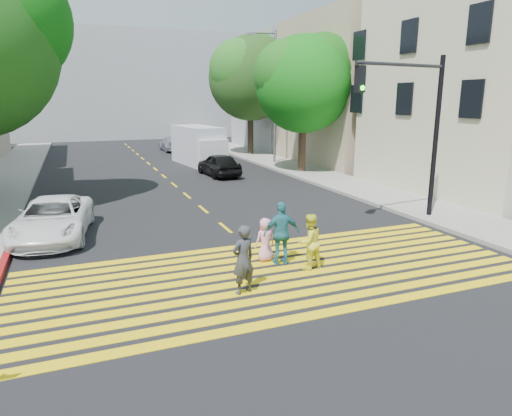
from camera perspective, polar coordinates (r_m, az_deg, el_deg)
ground at (r=11.19m, az=5.75°, el=-10.36°), size 120.00×120.00×0.00m
sidewalk_left at (r=31.60m, az=-28.19°, el=3.83°), size 3.00×40.00×0.15m
sidewalk_right at (r=27.84m, az=7.22°, el=4.23°), size 3.00×60.00×0.15m
curb_red at (r=15.85m, az=-28.42°, el=-4.43°), size 0.20×8.00×0.16m
crosswalk at (r=12.25m, az=3.00°, el=-8.12°), size 13.40×5.30×0.01m
lane_line at (r=32.24m, az=-12.91°, el=5.13°), size 0.12×34.40×0.01m
building_right_cream at (r=26.12m, az=28.41°, el=13.00°), size 10.00×10.00×10.00m
building_right_tan at (r=34.33m, az=14.01°, el=13.94°), size 10.00×10.00×10.00m
building_right_grey at (r=43.78m, az=5.43°, el=14.09°), size 10.00×10.00×10.00m
backdrop_block at (r=57.28m, az=-17.36°, el=14.41°), size 30.00×8.00×12.00m
tree_right_near at (r=28.27m, az=6.12°, el=15.73°), size 7.39×7.09×8.35m
tree_right_far at (r=37.29m, az=-0.62°, el=16.43°), size 7.96×7.71×9.50m
pedestrian_man at (r=10.76m, az=-1.62°, el=-6.47°), size 0.70×0.56×1.68m
pedestrian_woman at (r=12.38m, az=6.67°, el=-4.21°), size 0.84×0.70×1.54m
pedestrian_child at (r=12.95m, az=1.18°, el=-3.97°), size 0.65×0.46×1.25m
pedestrian_extra at (r=12.65m, az=3.23°, el=-3.17°), size 1.09×0.56×1.78m
white_sedan at (r=16.46m, az=-24.06°, el=-1.24°), size 2.82×5.00×1.32m
dark_car_near at (r=27.44m, az=-4.68°, el=5.44°), size 1.90×4.12×1.37m
silver_car at (r=41.22m, az=-10.45°, el=7.91°), size 1.84×4.49×1.30m
dark_car_parked at (r=37.42m, az=-6.20°, el=7.51°), size 1.77×4.07×1.30m
white_van at (r=32.36m, az=-7.08°, el=7.62°), size 2.75×5.80×2.64m
traffic_signal at (r=17.52m, az=19.41°, el=10.77°), size 4.10×0.83×6.04m
street_lamp at (r=32.12m, az=2.06°, el=14.60°), size 2.01×0.62×8.94m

